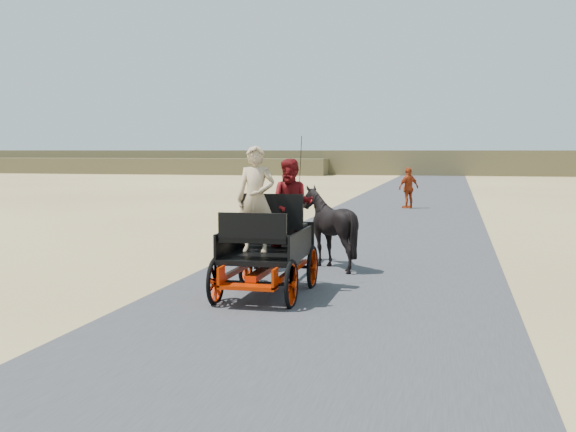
% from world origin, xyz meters
% --- Properties ---
extents(ground, '(140.00, 140.00, 0.00)m').
position_xyz_m(ground, '(0.00, 0.00, 0.00)').
color(ground, tan).
extents(road, '(6.00, 140.00, 0.01)m').
position_xyz_m(road, '(0.00, 0.00, 0.01)').
color(road, '#38383A').
rests_on(road, ground).
extents(ridge_far, '(140.00, 6.00, 2.40)m').
position_xyz_m(ridge_far, '(0.00, 62.00, 1.20)').
color(ridge_far, brown).
rests_on(ridge_far, ground).
extents(ridge_near, '(40.00, 4.00, 1.60)m').
position_xyz_m(ridge_near, '(-30.00, 58.00, 0.80)').
color(ridge_near, brown).
rests_on(ridge_near, ground).
extents(carriage, '(1.30, 2.40, 0.72)m').
position_xyz_m(carriage, '(-1.05, 0.88, 0.36)').
color(carriage, black).
rests_on(carriage, ground).
extents(horse_left, '(0.91, 2.01, 1.70)m').
position_xyz_m(horse_left, '(-1.60, 3.88, 0.85)').
color(horse_left, black).
rests_on(horse_left, ground).
extents(horse_right, '(1.37, 1.54, 1.70)m').
position_xyz_m(horse_right, '(-0.50, 3.88, 0.85)').
color(horse_right, black).
rests_on(horse_right, ground).
extents(driver_man, '(0.66, 0.43, 1.80)m').
position_xyz_m(driver_man, '(-1.25, 0.93, 1.62)').
color(driver_man, tan).
rests_on(driver_man, carriage).
extents(passenger_woman, '(0.77, 0.60, 1.58)m').
position_xyz_m(passenger_woman, '(-0.75, 1.48, 1.51)').
color(passenger_woman, '#660C0F').
rests_on(passenger_woman, carriage).
extents(pedestrian, '(1.02, 1.00, 1.73)m').
position_xyz_m(pedestrian, '(0.14, 19.76, 0.86)').
color(pedestrian, '#A63613').
rests_on(pedestrian, ground).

